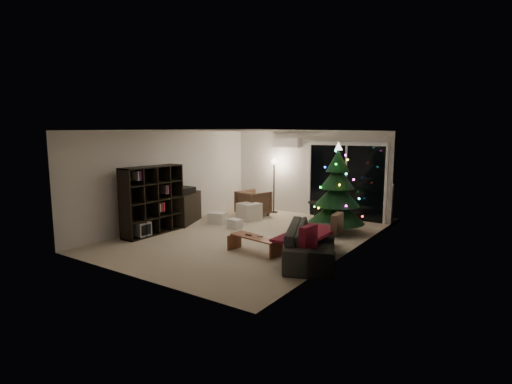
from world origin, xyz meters
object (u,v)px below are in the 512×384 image
media_cabinet (185,208)px  armchair (253,203)px  bookshelf (147,199)px  coffee_table (255,245)px  christmas_tree (337,188)px  sofa (312,242)px

media_cabinet → armchair: 2.11m
bookshelf → coffee_table: size_ratio=1.51×
bookshelf → armchair: (1.02, 3.15, -0.45)m
media_cabinet → christmas_tree: 4.14m
coffee_table → christmas_tree: bearing=83.5°
media_cabinet → armchair: media_cabinet is taller
bookshelf → sofa: (4.30, 0.37, -0.50)m
bookshelf → christmas_tree: bearing=24.7°
media_cabinet → armchair: bearing=38.4°
media_cabinet → sofa: bearing=-34.9°
bookshelf → christmas_tree: christmas_tree is taller
bookshelf → coffee_table: (3.16, 0.07, -0.66)m
media_cabinet → sofa: 4.40m
armchair → sofa: 4.30m
sofa → coffee_table: 1.19m
media_cabinet → sofa: media_cabinet is taller
media_cabinet → christmas_tree: christmas_tree is taller
sofa → christmas_tree: christmas_tree is taller
sofa → coffee_table: size_ratio=2.08×
coffee_table → christmas_tree: 2.81m
bookshelf → media_cabinet: size_ratio=1.27×
christmas_tree → armchair: bearing=169.5°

